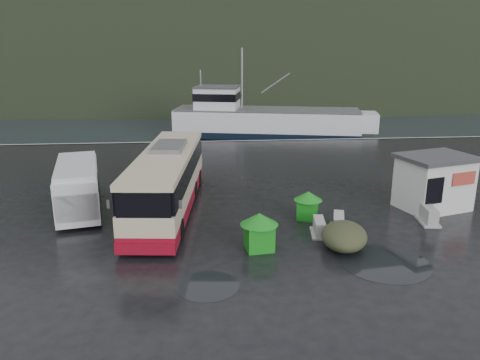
{
  "coord_description": "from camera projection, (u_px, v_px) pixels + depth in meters",
  "views": [
    {
      "loc": [
        -1.4,
        -20.95,
        8.4
      ],
      "look_at": [
        0.55,
        1.84,
        1.7
      ],
      "focal_mm": 35.0,
      "sensor_mm": 36.0,
      "label": 1
    }
  ],
  "objects": [
    {
      "name": "puddles",
      "position": [
        336.0,
        269.0,
        18.07
      ],
      "size": [
        10.02,
        4.19,
        0.01
      ],
      "color": "black",
      "rests_on": "ground"
    },
    {
      "name": "waste_bin_right",
      "position": [
        307.0,
        218.0,
        23.32
      ],
      "size": [
        1.29,
        1.29,
        1.42
      ],
      "primitive_type": null,
      "rotation": [
        0.0,
        0.0,
        -0.34
      ],
      "color": "#168019",
      "rests_on": "ground"
    },
    {
      "name": "fishing_trawler",
      "position": [
        266.0,
        125.0,
        50.0
      ],
      "size": [
        23.51,
        9.7,
        9.18
      ],
      "primitive_type": null,
      "rotation": [
        0.0,
        0.0,
        -0.21
      ],
      "color": "silver",
      "rests_on": "ground"
    },
    {
      "name": "jersey_barrier_c",
      "position": [
        427.0,
        222.0,
        22.82
      ],
      "size": [
        1.02,
        1.71,
        0.81
      ],
      "primitive_type": null,
      "rotation": [
        0.0,
        0.0,
        -0.13
      ],
      "color": "#999993",
      "rests_on": "ground"
    },
    {
      "name": "coach_bus",
      "position": [
        169.0,
        210.0,
        24.57
      ],
      "size": [
        4.12,
        12.02,
        3.33
      ],
      "primitive_type": null,
      "rotation": [
        0.0,
        0.0,
        -0.1
      ],
      "color": "#C3B094",
      "rests_on": "ground"
    },
    {
      "name": "ground",
      "position": [
        232.0,
        225.0,
        22.51
      ],
      "size": [
        160.0,
        160.0,
        0.0
      ],
      "primitive_type": "plane",
      "color": "black",
      "rests_on": "ground"
    },
    {
      "name": "quay_edge",
      "position": [
        217.0,
        141.0,
        41.63
      ],
      "size": [
        160.0,
        0.6,
        1.5
      ],
      "primitive_type": "cube",
      "color": "#999993",
      "rests_on": "ground"
    },
    {
      "name": "waste_bin_left",
      "position": [
        259.0,
        249.0,
        19.88
      ],
      "size": [
        1.28,
        1.28,
        1.61
      ],
      "primitive_type": null,
      "rotation": [
        0.0,
        0.0,
        0.12
      ],
      "color": "#168019",
      "rests_on": "ground"
    },
    {
      "name": "jersey_barrier_b",
      "position": [
        338.0,
        230.0,
        21.91
      ],
      "size": [
        1.13,
        1.64,
        0.75
      ],
      "primitive_type": null,
      "rotation": [
        0.0,
        0.0,
        -0.28
      ],
      "color": "#999993",
      "rests_on": "ground"
    },
    {
      "name": "harbor_water",
      "position": [
        204.0,
        75.0,
        127.69
      ],
      "size": [
        300.0,
        180.0,
        0.02
      ],
      "primitive_type": "cube",
      "color": "black",
      "rests_on": "ground"
    },
    {
      "name": "white_van",
      "position": [
        80.0,
        211.0,
        24.41
      ],
      "size": [
        3.37,
        6.45,
        2.57
      ],
      "primitive_type": null,
      "rotation": [
        0.0,
        0.0,
        0.21
      ],
      "color": "silver",
      "rests_on": "ground"
    },
    {
      "name": "jersey_barrier_a",
      "position": [
        319.0,
        234.0,
        21.39
      ],
      "size": [
        0.91,
        1.52,
        0.72
      ],
      "primitive_type": null,
      "rotation": [
        0.0,
        0.0,
        -0.14
      ],
      "color": "#999993",
      "rests_on": "ground"
    },
    {
      "name": "dome_tent",
      "position": [
        343.0,
        247.0,
        20.01
      ],
      "size": [
        2.63,
        3.13,
        1.06
      ],
      "primitive_type": null,
      "rotation": [
        0.0,
        0.0,
        -0.3
      ],
      "color": "#363A23",
      "rests_on": "ground"
    },
    {
      "name": "headland",
      "position": [
        219.0,
        59.0,
        262.37
      ],
      "size": [
        780.0,
        540.0,
        570.0
      ],
      "primitive_type": "ellipsoid",
      "color": "black",
      "rests_on": "ground"
    },
    {
      "name": "ticket_kiosk",
      "position": [
        431.0,
        208.0,
        24.82
      ],
      "size": [
        4.29,
        3.69,
        2.86
      ],
      "primitive_type": null,
      "rotation": [
        0.0,
        0.0,
        0.28
      ],
      "color": "silver",
      "rests_on": "ground"
    }
  ]
}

